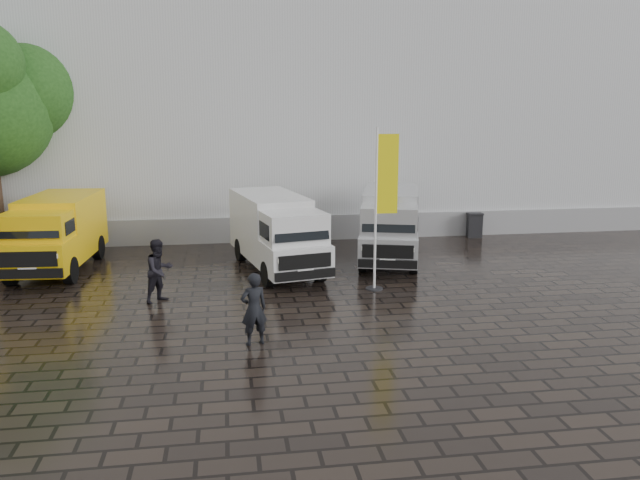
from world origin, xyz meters
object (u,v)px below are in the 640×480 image
(van_yellow, at_px, (56,235))
(van_white, at_px, (277,234))
(flagpole, at_px, (382,202))
(wheelie_bin, at_px, (474,225))
(person_tent, at_px, (159,271))
(van_silver, at_px, (390,226))
(person_front, at_px, (254,309))

(van_yellow, height_order, van_white, van_white)
(flagpole, relative_size, wheelie_bin, 4.69)
(flagpole, distance_m, person_tent, 6.47)
(person_tent, bearing_deg, van_white, -4.35)
(van_silver, xyz_separation_m, person_front, (-5.02, -7.22, -0.36))
(wheelie_bin, bearing_deg, van_silver, -133.15)
(van_yellow, distance_m, person_front, 9.55)
(van_yellow, distance_m, van_silver, 11.01)
(van_yellow, height_order, van_silver, van_silver)
(van_yellow, xyz_separation_m, person_tent, (3.60, -3.89, -0.31))
(van_white, distance_m, flagpole, 4.08)
(person_tent, bearing_deg, van_silver, -17.91)
(van_silver, distance_m, person_front, 8.80)
(person_tent, bearing_deg, van_yellow, 88.39)
(van_yellow, xyz_separation_m, van_white, (7.03, -1.01, 0.02))
(wheelie_bin, xyz_separation_m, person_front, (-9.45, -10.49, 0.33))
(flagpole, xyz_separation_m, person_front, (-3.85, -3.80, -1.76))
(van_white, distance_m, wheelie_bin, 9.37)
(wheelie_bin, relative_size, person_front, 0.60)
(van_white, relative_size, person_front, 3.33)
(person_front, bearing_deg, wheelie_bin, -146.83)
(flagpole, distance_m, person_front, 5.68)
(flagpole, bearing_deg, van_silver, 71.11)
(flagpole, distance_m, wheelie_bin, 8.97)
(flagpole, bearing_deg, van_white, 137.05)
(van_silver, xyz_separation_m, wheelie_bin, (4.43, 3.27, -0.69))
(van_silver, height_order, person_tent, van_silver)
(van_yellow, bearing_deg, van_white, -4.41)
(van_silver, relative_size, person_front, 3.31)
(person_front, height_order, person_tent, person_tent)
(van_silver, relative_size, wheelie_bin, 5.51)
(flagpole, bearing_deg, person_front, -135.34)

